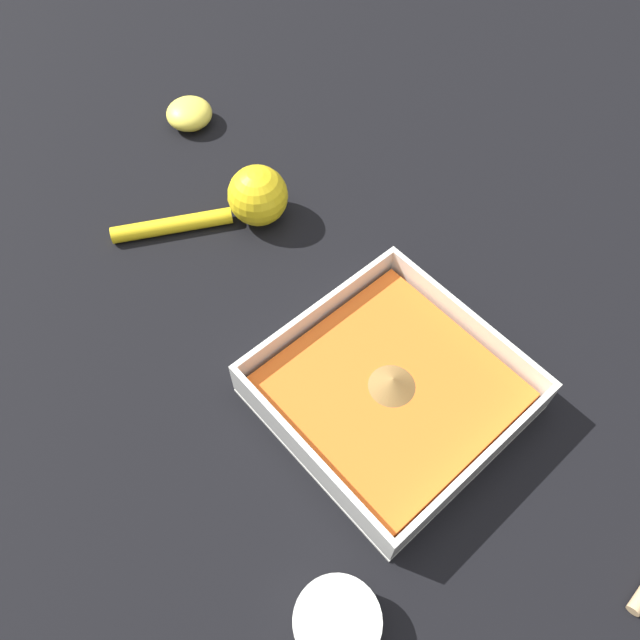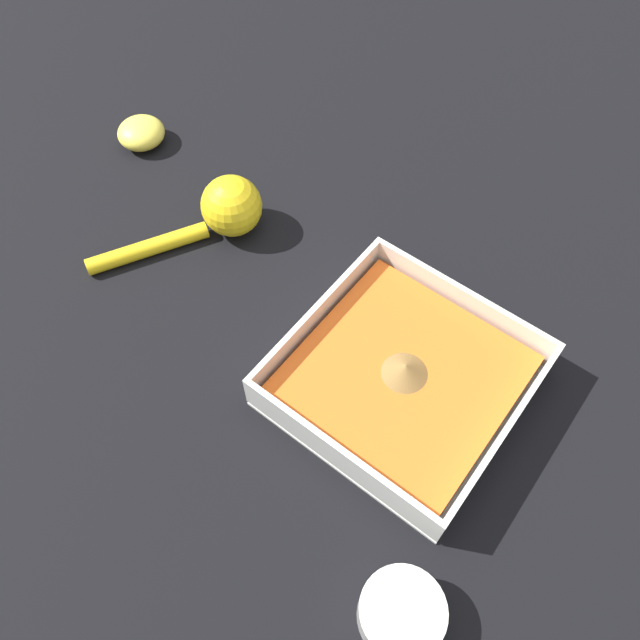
# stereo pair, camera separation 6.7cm
# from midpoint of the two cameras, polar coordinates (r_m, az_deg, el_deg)

# --- Properties ---
(ground_plane) EXTENTS (4.00, 4.00, 0.00)m
(ground_plane) POSITION_cam_midpoint_polar(r_m,az_deg,el_deg) (0.64, 9.33, -11.59)
(ground_plane) COLOR black
(square_dish) EXTENTS (0.23, 0.23, 0.05)m
(square_dish) POSITION_cam_midpoint_polar(r_m,az_deg,el_deg) (0.64, 9.44, -6.74)
(square_dish) COLOR silver
(square_dish) RESTS_ON ground_plane
(spice_bowl) EXTENTS (0.07, 0.07, 0.04)m
(spice_bowl) POSITION_cam_midpoint_polar(r_m,az_deg,el_deg) (0.58, 5.24, -26.22)
(spice_bowl) COLOR silver
(spice_bowl) RESTS_ON ground_plane
(lemon_squeezer) EXTENTS (0.13, 0.20, 0.07)m
(lemon_squeezer) POSITION_cam_midpoint_polar(r_m,az_deg,el_deg) (0.77, -4.24, 10.75)
(lemon_squeezer) COLOR yellow
(lemon_squeezer) RESTS_ON ground_plane
(lemon_half) EXTENTS (0.06, 0.06, 0.03)m
(lemon_half) POSITION_cam_midpoint_polar(r_m,az_deg,el_deg) (0.92, -9.75, 17.98)
(lemon_half) COLOR #EFDB4C
(lemon_half) RESTS_ON ground_plane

